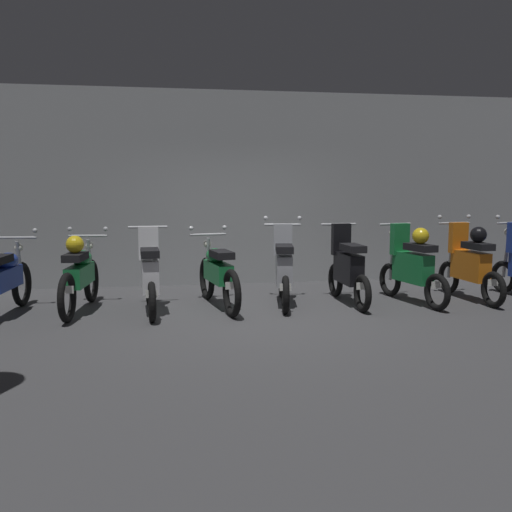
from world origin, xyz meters
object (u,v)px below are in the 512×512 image
(motorbike_slot_5, at_px, (284,269))
(motorbike_slot_6, at_px, (347,269))
(motorbike_slot_7, at_px, (412,265))
(motorbike_slot_8, at_px, (470,263))
(motorbike_slot_2, at_px, (80,274))
(motorbike_slot_3, at_px, (150,275))
(motorbike_slot_1, at_px, (5,280))
(motorbike_slot_4, at_px, (218,273))

(motorbike_slot_5, relative_size, motorbike_slot_6, 0.99)
(motorbike_slot_7, bearing_deg, motorbike_slot_8, 3.35)
(motorbike_slot_2, distance_m, motorbike_slot_6, 3.86)
(motorbike_slot_3, height_order, motorbike_slot_5, motorbike_slot_5)
(motorbike_slot_1, relative_size, motorbike_slot_5, 1.17)
(motorbike_slot_2, bearing_deg, motorbike_slot_3, -11.60)
(motorbike_slot_4, xyz_separation_m, motorbike_slot_8, (3.86, -0.12, 0.08))
(motorbike_slot_5, bearing_deg, motorbike_slot_7, -5.92)
(motorbike_slot_2, xyz_separation_m, motorbike_slot_5, (2.90, -0.02, -0.00))
(motorbike_slot_5, xyz_separation_m, motorbike_slot_8, (2.88, -0.14, 0.04))
(motorbike_slot_3, bearing_deg, motorbike_slot_2, 168.40)
(motorbike_slot_3, relative_size, motorbike_slot_6, 1.00)
(motorbike_slot_3, xyz_separation_m, motorbike_slot_6, (2.89, 0.10, 0.00))
(motorbike_slot_1, height_order, motorbike_slot_5, motorbike_slot_5)
(motorbike_slot_2, height_order, motorbike_slot_7, motorbike_slot_7)
(motorbike_slot_6, distance_m, motorbike_slot_7, 0.97)
(motorbike_slot_6, distance_m, motorbike_slot_8, 1.93)
(motorbike_slot_8, bearing_deg, motorbike_slot_4, 178.18)
(motorbike_slot_4, relative_size, motorbike_slot_5, 1.16)
(motorbike_slot_7, bearing_deg, motorbike_slot_3, 179.66)
(motorbike_slot_7, height_order, motorbike_slot_8, motorbike_slot_8)
(motorbike_slot_1, bearing_deg, motorbike_slot_6, 0.15)
(motorbike_slot_3, distance_m, motorbike_slot_7, 3.85)
(motorbike_slot_2, distance_m, motorbike_slot_3, 0.98)
(motorbike_slot_4, xyz_separation_m, motorbike_slot_6, (1.93, -0.06, 0.03))
(motorbike_slot_8, bearing_deg, motorbike_slot_1, 179.54)
(motorbike_slot_1, height_order, motorbike_slot_6, motorbike_slot_6)
(motorbike_slot_5, height_order, motorbike_slot_8, same)
(motorbike_slot_2, xyz_separation_m, motorbike_slot_3, (0.96, -0.20, -0.00))
(motorbike_slot_6, bearing_deg, motorbike_slot_3, -178.02)
(motorbike_slot_3, relative_size, motorbike_slot_4, 0.87)
(motorbike_slot_3, distance_m, motorbike_slot_5, 1.95)
(motorbike_slot_4, xyz_separation_m, motorbike_slot_7, (2.89, -0.18, 0.07))
(motorbike_slot_5, height_order, motorbike_slot_6, motorbike_slot_5)
(motorbike_slot_1, xyz_separation_m, motorbike_slot_4, (2.88, 0.07, 0.00))
(motorbike_slot_2, xyz_separation_m, motorbike_slot_7, (4.81, -0.22, 0.04))
(motorbike_slot_5, bearing_deg, motorbike_slot_8, -2.82)
(motorbike_slot_3, bearing_deg, motorbike_slot_5, 5.19)
(motorbike_slot_5, distance_m, motorbike_slot_8, 2.89)
(motorbike_slot_2, bearing_deg, motorbike_slot_5, -0.42)
(motorbike_slot_7, bearing_deg, motorbike_slot_6, 172.71)
(motorbike_slot_1, distance_m, motorbike_slot_5, 3.86)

